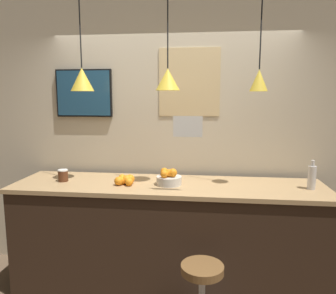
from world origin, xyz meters
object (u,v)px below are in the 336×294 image
Objects in this scene: fruit_bowl at (169,178)px; spread_jar at (63,175)px; juice_bottle at (312,177)px; mounted_tv at (84,93)px.

fruit_bowl reaches higher than spread_jar.
fruit_bowl is at bearing -179.83° from juice_bottle.
fruit_bowl is 1.03m from spread_jar.
spread_jar is at bearing -98.85° from mounted_tv.
juice_bottle reaches higher than fruit_bowl.
juice_bottle is at bearing 0.00° from spread_jar.
spread_jar is at bearing 180.00° from juice_bottle.
juice_bottle is at bearing 0.17° from fruit_bowl.
fruit_bowl is 0.89× the size of juice_bottle.
fruit_bowl is at bearing -25.28° from mounted_tv.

